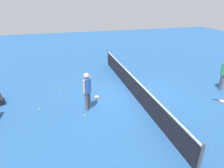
# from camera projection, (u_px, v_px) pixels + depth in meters

# --- Properties ---
(ground_plane) EXTENTS (40.00, 40.00, 0.00)m
(ground_plane) POSITION_uv_depth(u_px,v_px,m) (133.00, 95.00, 9.82)
(ground_plane) COLOR #265693
(court_net) EXTENTS (10.09, 0.09, 1.07)m
(court_net) POSITION_uv_depth(u_px,v_px,m) (133.00, 86.00, 9.61)
(court_net) COLOR #4C4C51
(court_net) RESTS_ON ground_plane
(player_near_side) EXTENTS (0.48, 0.48, 1.70)m
(player_near_side) POSITION_uv_depth(u_px,v_px,m) (87.00, 88.00, 8.14)
(player_near_side) COLOR #595960
(player_near_side) RESTS_ON ground_plane
(player_far_side) EXTENTS (0.49, 0.47, 1.70)m
(player_far_side) POSITION_uv_depth(u_px,v_px,m) (224.00, 72.00, 9.96)
(player_far_side) COLOR #595960
(player_far_side) RESTS_ON ground_plane
(tennis_racket_near_player) EXTENTS (0.61, 0.39, 0.03)m
(tennis_racket_near_player) POSITION_uv_depth(u_px,v_px,m) (97.00, 97.00, 9.56)
(tennis_racket_near_player) COLOR black
(tennis_racket_near_player) RESTS_ON ground_plane
(tennis_racket_far_player) EXTENTS (0.50, 0.56, 0.03)m
(tennis_racket_far_player) POSITION_uv_depth(u_px,v_px,m) (222.00, 101.00, 9.19)
(tennis_racket_far_player) COLOR red
(tennis_racket_far_player) RESTS_ON ground_plane
(tennis_ball_near_player) EXTENTS (0.07, 0.07, 0.07)m
(tennis_ball_near_player) POSITION_uv_depth(u_px,v_px,m) (39.00, 109.00, 8.48)
(tennis_ball_near_player) COLOR #C6E033
(tennis_ball_near_player) RESTS_ON ground_plane
(tennis_ball_by_net) EXTENTS (0.07, 0.07, 0.07)m
(tennis_ball_by_net) POSITION_uv_depth(u_px,v_px,m) (61.00, 88.00, 10.42)
(tennis_ball_by_net) COLOR #C6E033
(tennis_ball_by_net) RESTS_ON ground_plane
(tennis_ball_midcourt) EXTENTS (0.07, 0.07, 0.07)m
(tennis_ball_midcourt) POSITION_uv_depth(u_px,v_px,m) (85.00, 116.00, 8.01)
(tennis_ball_midcourt) COLOR #C6E033
(tennis_ball_midcourt) RESTS_ON ground_plane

